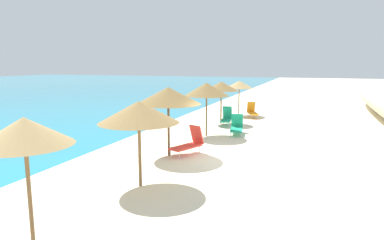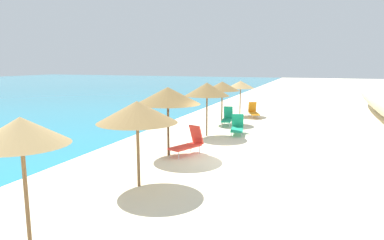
{
  "view_description": "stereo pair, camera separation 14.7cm",
  "coord_description": "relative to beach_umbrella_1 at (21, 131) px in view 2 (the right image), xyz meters",
  "views": [
    {
      "loc": [
        -12.99,
        -3.17,
        3.83
      ],
      "look_at": [
        1.75,
        2.13,
        1.21
      ],
      "focal_mm": 32.08,
      "sensor_mm": 36.0,
      "label": 1
    },
    {
      "loc": [
        -12.94,
        -3.3,
        3.83
      ],
      "look_at": [
        1.75,
        2.13,
        1.21
      ],
      "focal_mm": 32.08,
      "sensor_mm": 36.0,
      "label": 2
    }
  ],
  "objects": [
    {
      "name": "ground_plane",
      "position": [
        7.9,
        -2.16,
        -2.49
      ],
      "size": [
        160.0,
        160.0,
        0.0
      ],
      "primitive_type": "plane",
      "color": "beige"
    },
    {
      "name": "beach_umbrella_1",
      "position": [
        0.0,
        0.0,
        0.0
      ],
      "size": [
        1.9,
        1.9,
        2.79
      ],
      "color": "brown",
      "rests_on": "ground_plane"
    },
    {
      "name": "beach_umbrella_2",
      "position": [
        4.04,
        -0.33,
        -0.14
      ],
      "size": [
        2.48,
        2.48,
        2.69
      ],
      "color": "brown",
      "rests_on": "ground_plane"
    },
    {
      "name": "beach_umbrella_3",
      "position": [
        7.69,
        0.29,
        0.01
      ],
      "size": [
        2.69,
        2.69,
        2.86
      ],
      "color": "brown",
      "rests_on": "ground_plane"
    },
    {
      "name": "beach_umbrella_4",
      "position": [
        11.94,
        -0.01,
        -0.03
      ],
      "size": [
        2.35,
        2.35,
        2.82
      ],
      "color": "brown",
      "rests_on": "ground_plane"
    },
    {
      "name": "beach_umbrella_5",
      "position": [
        15.87,
        0.24,
        -0.12
      ],
      "size": [
        2.19,
        2.19,
        2.67
      ],
      "color": "brown",
      "rests_on": "ground_plane"
    },
    {
      "name": "beach_umbrella_6",
      "position": [
        19.69,
        -0.09,
        -0.23
      ],
      "size": [
        2.03,
        2.03,
        2.54
      ],
      "color": "brown",
      "rests_on": "ground_plane"
    },
    {
      "name": "lounge_chair_0",
      "position": [
        19.11,
        -1.2,
        -2.09
      ],
      "size": [
        1.76,
        1.1,
        1.05
      ],
      "rotation": [
        0.0,
        0.0,
        1.93
      ],
      "color": "orange",
      "rests_on": "ground_plane"
    },
    {
      "name": "lounge_chair_2",
      "position": [
        15.4,
        -0.24,
        -2.03
      ],
      "size": [
        1.61,
        0.76,
        1.13
      ],
      "rotation": [
        0.0,
        0.0,
        1.71
      ],
      "color": "#199972",
      "rests_on": "ground_plane"
    },
    {
      "name": "lounge_chair_3",
      "position": [
        8.09,
        -0.46,
        -1.99
      ],
      "size": [
        1.69,
        1.16,
        1.21
      ],
      "rotation": [
        0.0,
        0.0,
        1.18
      ],
      "color": "red",
      "rests_on": "ground_plane"
    },
    {
      "name": "lounge_chair_4",
      "position": [
        13.0,
        -1.42,
        -2.09
      ],
      "size": [
        1.65,
        0.9,
        1.04
      ],
      "rotation": [
        0.0,
        0.0,
        1.75
      ],
      "color": "#199972",
      "rests_on": "ground_plane"
    }
  ]
}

